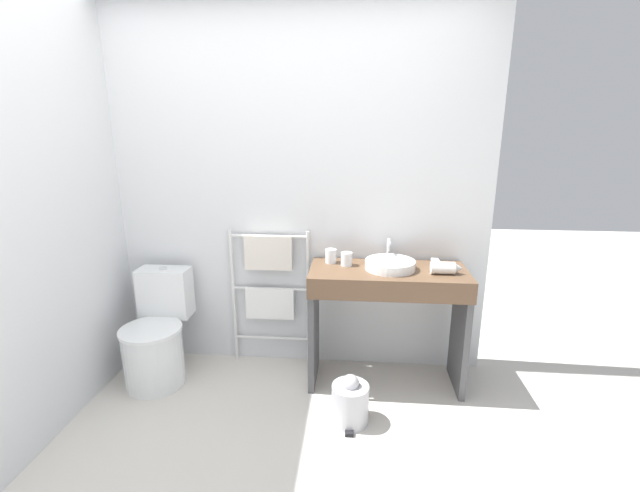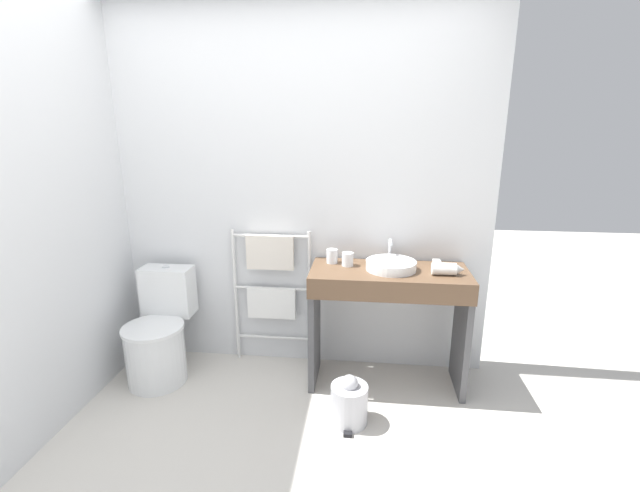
{
  "view_description": "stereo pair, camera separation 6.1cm",
  "coord_description": "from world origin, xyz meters",
  "px_view_note": "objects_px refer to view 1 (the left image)",
  "views": [
    {
      "loc": [
        0.45,
        -1.51,
        1.71
      ],
      "look_at": [
        0.24,
        0.93,
        1.03
      ],
      "focal_mm": 24.0,
      "sensor_mm": 36.0,
      "label": 1
    },
    {
      "loc": [
        0.51,
        -1.5,
        1.71
      ],
      "look_at": [
        0.24,
        0.93,
        1.03
      ],
      "focal_mm": 24.0,
      "sensor_mm": 36.0,
      "label": 2
    }
  ],
  "objects_px": {
    "cup_near_edge": "(347,259)",
    "hair_dryer": "(444,267)",
    "trash_bin": "(350,402)",
    "towel_radiator": "(269,282)",
    "cup_near_wall": "(331,256)",
    "sink_basin": "(390,264)",
    "toilet": "(157,339)"
  },
  "relations": [
    {
      "from": "sink_basin",
      "to": "hair_dryer",
      "type": "xyz_separation_m",
      "value": [
        0.33,
        -0.05,
        0.01
      ]
    },
    {
      "from": "toilet",
      "to": "cup_near_wall",
      "type": "height_order",
      "value": "cup_near_wall"
    },
    {
      "from": "sink_basin",
      "to": "hair_dryer",
      "type": "distance_m",
      "value": 0.34
    },
    {
      "from": "towel_radiator",
      "to": "trash_bin",
      "type": "xyz_separation_m",
      "value": [
        0.6,
        -0.64,
        -0.5
      ]
    },
    {
      "from": "cup_near_wall",
      "to": "toilet",
      "type": "bearing_deg",
      "value": -170.26
    },
    {
      "from": "towel_radiator",
      "to": "hair_dryer",
      "type": "xyz_separation_m",
      "value": [
        1.17,
        -0.24,
        0.23
      ]
    },
    {
      "from": "cup_near_edge",
      "to": "hair_dryer",
      "type": "xyz_separation_m",
      "value": [
        0.62,
        -0.1,
        -0.01
      ]
    },
    {
      "from": "cup_near_edge",
      "to": "hair_dryer",
      "type": "bearing_deg",
      "value": -9.59
    },
    {
      "from": "cup_near_wall",
      "to": "cup_near_edge",
      "type": "xyz_separation_m",
      "value": [
        0.11,
        -0.05,
        -0.0
      ]
    },
    {
      "from": "towel_radiator",
      "to": "cup_near_edge",
      "type": "bearing_deg",
      "value": -13.85
    },
    {
      "from": "sink_basin",
      "to": "trash_bin",
      "type": "xyz_separation_m",
      "value": [
        -0.24,
        -0.45,
        -0.72
      ]
    },
    {
      "from": "cup_near_edge",
      "to": "towel_radiator",
      "type": "bearing_deg",
      "value": 166.15
    },
    {
      "from": "toilet",
      "to": "cup_near_wall",
      "type": "distance_m",
      "value": 1.33
    },
    {
      "from": "cup_near_edge",
      "to": "hair_dryer",
      "type": "relative_size",
      "value": 0.45
    },
    {
      "from": "towel_radiator",
      "to": "trash_bin",
      "type": "bearing_deg",
      "value": -46.8
    },
    {
      "from": "hair_dryer",
      "to": "cup_near_edge",
      "type": "bearing_deg",
      "value": 170.41
    },
    {
      "from": "cup_near_wall",
      "to": "trash_bin",
      "type": "xyz_separation_m",
      "value": [
        0.16,
        -0.56,
        -0.74
      ]
    },
    {
      "from": "cup_near_wall",
      "to": "hair_dryer",
      "type": "height_order",
      "value": "cup_near_wall"
    },
    {
      "from": "hair_dryer",
      "to": "toilet",
      "type": "bearing_deg",
      "value": -178.55
    },
    {
      "from": "cup_near_wall",
      "to": "hair_dryer",
      "type": "bearing_deg",
      "value": -12.12
    },
    {
      "from": "hair_dryer",
      "to": "towel_radiator",
      "type": "bearing_deg",
      "value": 168.37
    },
    {
      "from": "toilet",
      "to": "cup_near_edge",
      "type": "xyz_separation_m",
      "value": [
        1.3,
        0.15,
        0.56
      ]
    },
    {
      "from": "towel_radiator",
      "to": "cup_near_edge",
      "type": "distance_m",
      "value": 0.62
    },
    {
      "from": "hair_dryer",
      "to": "trash_bin",
      "type": "bearing_deg",
      "value": -144.91
    },
    {
      "from": "hair_dryer",
      "to": "trash_bin",
      "type": "xyz_separation_m",
      "value": [
        -0.57,
        -0.4,
        -0.73
      ]
    },
    {
      "from": "sink_basin",
      "to": "trash_bin",
      "type": "relative_size",
      "value": 1.04
    },
    {
      "from": "towel_radiator",
      "to": "hair_dryer",
      "type": "height_order",
      "value": "towel_radiator"
    },
    {
      "from": "cup_near_edge",
      "to": "trash_bin",
      "type": "relative_size",
      "value": 0.29
    },
    {
      "from": "sink_basin",
      "to": "toilet",
      "type": "bearing_deg",
      "value": -176.33
    },
    {
      "from": "toilet",
      "to": "sink_basin",
      "type": "xyz_separation_m",
      "value": [
        1.58,
        0.1,
        0.55
      ]
    },
    {
      "from": "towel_radiator",
      "to": "cup_near_wall",
      "type": "height_order",
      "value": "towel_radiator"
    },
    {
      "from": "cup_near_edge",
      "to": "trash_bin",
      "type": "bearing_deg",
      "value": -84.67
    }
  ]
}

